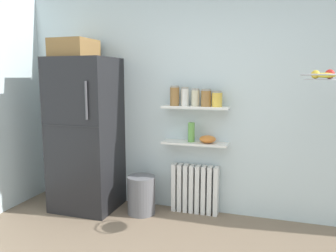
% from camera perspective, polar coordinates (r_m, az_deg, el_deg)
% --- Properties ---
extents(back_wall, '(7.04, 0.10, 2.60)m').
position_cam_1_polar(back_wall, '(3.76, 6.45, 4.53)').
color(back_wall, silver).
rests_on(back_wall, ground_plane).
extents(refrigerator, '(0.72, 0.66, 1.98)m').
position_cam_1_polar(refrigerator, '(3.96, -14.20, -0.80)').
color(refrigerator, black).
rests_on(refrigerator, ground_plane).
extents(radiator, '(0.54, 0.12, 0.56)m').
position_cam_1_polar(radiator, '(3.86, 4.70, -10.85)').
color(radiator, white).
rests_on(radiator, ground_plane).
extents(wall_shelf_lower, '(0.73, 0.22, 0.02)m').
position_cam_1_polar(wall_shelf_lower, '(3.69, 4.69, -2.99)').
color(wall_shelf_lower, white).
extents(wall_shelf_upper, '(0.73, 0.22, 0.02)m').
position_cam_1_polar(wall_shelf_upper, '(3.63, 4.77, 3.25)').
color(wall_shelf_upper, white).
extents(storage_jar_0, '(0.10, 0.10, 0.22)m').
position_cam_1_polar(storage_jar_0, '(3.68, 1.17, 5.27)').
color(storage_jar_0, olive).
rests_on(storage_jar_0, wall_shelf_upper).
extents(storage_jar_1, '(0.08, 0.08, 0.21)m').
position_cam_1_polar(storage_jar_1, '(3.65, 2.96, 5.13)').
color(storage_jar_1, silver).
rests_on(storage_jar_1, wall_shelf_upper).
extents(storage_jar_2, '(0.09, 0.09, 0.19)m').
position_cam_1_polar(storage_jar_2, '(3.62, 4.79, 4.96)').
color(storage_jar_2, beige).
rests_on(storage_jar_2, wall_shelf_upper).
extents(storage_jar_3, '(0.11, 0.11, 0.19)m').
position_cam_1_polar(storage_jar_3, '(3.59, 6.65, 4.88)').
color(storage_jar_3, olive).
rests_on(storage_jar_3, wall_shelf_upper).
extents(storage_jar_4, '(0.11, 0.11, 0.17)m').
position_cam_1_polar(storage_jar_4, '(3.57, 8.52, 4.66)').
color(storage_jar_4, yellow).
rests_on(storage_jar_4, wall_shelf_upper).
extents(vase, '(0.07, 0.07, 0.22)m').
position_cam_1_polar(vase, '(3.67, 4.08, -1.09)').
color(vase, '#66A84C').
rests_on(vase, wall_shelf_lower).
extents(shelf_bowl, '(0.18, 0.18, 0.08)m').
position_cam_1_polar(shelf_bowl, '(3.65, 6.90, -2.29)').
color(shelf_bowl, orange).
rests_on(shelf_bowl, wall_shelf_lower).
extents(trash_bin, '(0.32, 0.32, 0.44)m').
position_cam_1_polar(trash_bin, '(3.85, -4.65, -11.85)').
color(trash_bin, slate).
rests_on(trash_bin, ground_plane).
extents(hanging_fruit_basket, '(0.32, 0.32, 0.09)m').
position_cam_1_polar(hanging_fruit_basket, '(3.15, 25.09, 7.95)').
color(hanging_fruit_basket, '#B2B2B7').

